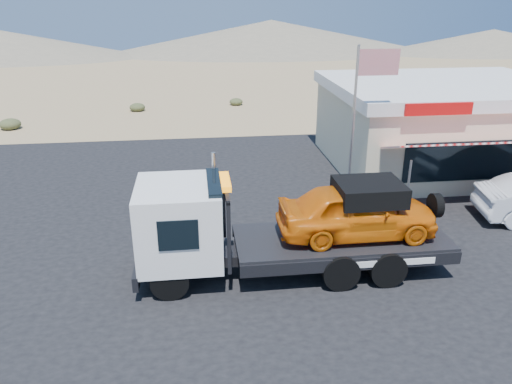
% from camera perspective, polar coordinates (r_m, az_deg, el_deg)
% --- Properties ---
extents(ground, '(120.00, 120.00, 0.00)m').
position_cam_1_polar(ground, '(14.63, -2.47, -9.74)').
color(ground, '#9F865A').
rests_on(ground, ground).
extents(asphalt_lot, '(32.00, 24.00, 0.02)m').
position_cam_1_polar(asphalt_lot, '(17.47, 3.26, -4.15)').
color(asphalt_lot, black).
rests_on(asphalt_lot, ground).
extents(tow_truck, '(8.86, 2.63, 2.96)m').
position_cam_1_polar(tow_truck, '(14.21, 3.47, -3.46)').
color(tow_truck, black).
rests_on(tow_truck, asphalt_lot).
extents(jerky_store, '(10.40, 9.97, 3.90)m').
position_cam_1_polar(jerky_store, '(24.91, 20.57, 7.32)').
color(jerky_store, beige).
rests_on(jerky_store, asphalt_lot).
extents(flagpole, '(1.55, 0.10, 6.00)m').
position_cam_1_polar(flagpole, '(18.33, 11.84, 9.14)').
color(flagpole, '#99999E').
rests_on(flagpole, asphalt_lot).
extents(distant_hills, '(126.00, 48.00, 4.20)m').
position_cam_1_polar(distant_hills, '(68.39, -15.16, 16.31)').
color(distant_hills, '#726B59').
rests_on(distant_hills, ground).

